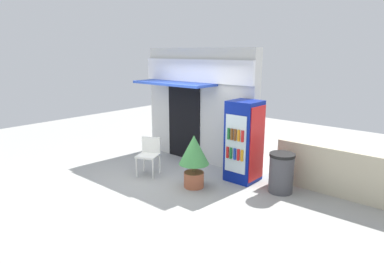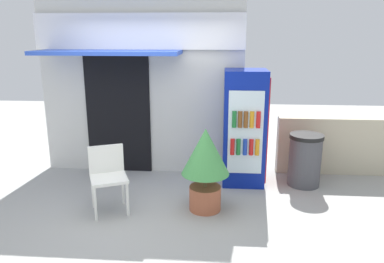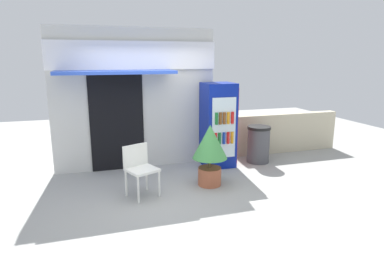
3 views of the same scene
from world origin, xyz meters
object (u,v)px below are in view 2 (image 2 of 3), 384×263
Objects in this scene: drink_cooler at (245,128)px; plastic_chair at (108,173)px; potted_plant_near_shop at (205,161)px; trash_bin at (305,160)px.

drink_cooler is 2.17m from plastic_chair.
potted_plant_near_shop is (-0.56, -1.01, -0.20)m from drink_cooler.
plastic_chair reaches higher than trash_bin.
drink_cooler is 1.05m from trash_bin.
trash_bin is at bearing 32.63° from potted_plant_near_shop.
drink_cooler is at bearing 176.51° from trash_bin.
plastic_chair is 1.06× the size of trash_bin.
plastic_chair is (-1.83, -1.10, -0.37)m from drink_cooler.
drink_cooler is at bearing 30.93° from plastic_chair.
plastic_chair is 1.29m from potted_plant_near_shop.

